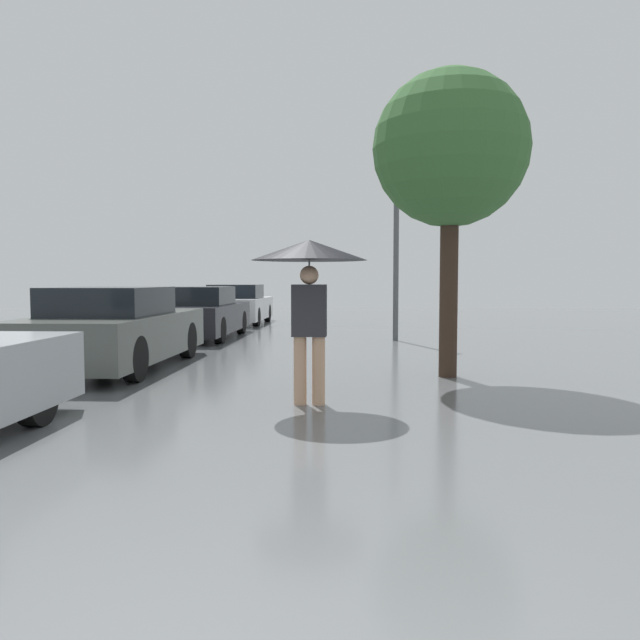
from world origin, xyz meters
TOP-DOWN VIEW (x-y plane):
  - pedestrian at (-0.03, 5.47)m, footprint 1.29×1.29m
  - parked_car_second at (-3.31, 8.18)m, footprint 1.75×4.35m
  - parked_car_third at (-3.27, 13.39)m, footprint 1.73×4.23m
  - parked_car_farthest at (-3.29, 18.36)m, footprint 1.79×3.86m
  - tree at (1.82, 7.59)m, footprint 2.20×2.20m
  - street_lamp at (1.42, 13.01)m, footprint 0.27×0.27m

SIDE VIEW (x-z plane):
  - parked_car_third at x=-3.27m, z-range -0.04..1.20m
  - parked_car_farthest at x=-3.29m, z-range -0.04..1.22m
  - parked_car_second at x=-3.31m, z-range -0.03..1.25m
  - pedestrian at x=-0.03m, z-range 0.64..2.47m
  - street_lamp at x=1.42m, z-range 0.39..4.52m
  - tree at x=1.82m, z-range 1.04..5.39m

